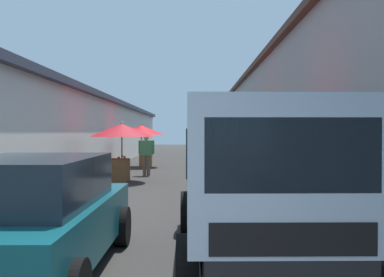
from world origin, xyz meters
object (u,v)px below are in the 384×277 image
hatchback_car (33,215)px  vendor_by_crates (146,152)px  fruit_stall_mid_lane (121,137)px  fruit_stall_far_left (142,134)px  delivery_truck (262,193)px  fruit_stall_far_right (252,132)px  fruit_stall_near_left (231,131)px

hatchback_car → vendor_by_crates: size_ratio=2.39×
fruit_stall_mid_lane → fruit_stall_far_left: (6.33, 0.07, 0.11)m
fruit_stall_far_left → delivery_truck: (-16.21, -3.48, -0.63)m
fruit_stall_mid_lane → delivery_truck: fruit_stall_mid_lane is taller
fruit_stall_far_left → vendor_by_crates: 4.39m
fruit_stall_far_left → delivery_truck: 16.59m
fruit_stall_far_left → fruit_stall_far_right: size_ratio=0.86×
fruit_stall_mid_lane → vendor_by_crates: 2.25m
fruit_stall_near_left → vendor_by_crates: fruit_stall_near_left is taller
fruit_stall_far_left → vendor_by_crates: (-4.27, -0.73, -0.72)m
fruit_stall_mid_lane → fruit_stall_near_left: bearing=-54.2°
hatchback_car → vendor_by_crates: (11.79, 0.00, 0.22)m
fruit_stall_mid_lane → delivery_truck: bearing=-160.9°
fruit_stall_near_left → fruit_stall_far_right: bearing=178.9°
fruit_stall_mid_lane → hatchback_car: fruit_stall_mid_lane is taller
fruit_stall_far_right → vendor_by_crates: fruit_stall_far_right is taller
vendor_by_crates → fruit_stall_mid_lane: bearing=162.4°
fruit_stall_far_right → fruit_stall_mid_lane: bearing=40.7°
fruit_stall_near_left → delivery_truck: size_ratio=0.48×
fruit_stall_far_right → hatchback_car: (-5.09, 3.33, -1.03)m
fruit_stall_far_left → fruit_stall_mid_lane: bearing=-179.3°
fruit_stall_far_right → delivery_truck: 5.33m
fruit_stall_far_right → vendor_by_crates: (6.69, 3.33, -0.81)m
fruit_stall_near_left → fruit_stall_far_right: 7.61m
hatchback_car → fruit_stall_mid_lane: bearing=3.9°
fruit_stall_far_right → vendor_by_crates: bearing=26.5°
fruit_stall_mid_lane → hatchback_car: size_ratio=0.58×
fruit_stall_near_left → fruit_stall_far_right: size_ratio=0.90×
fruit_stall_far_left → fruit_stall_far_right: (-10.96, -4.06, 0.09)m
delivery_truck → vendor_by_crates: 12.25m
fruit_stall_mid_lane → hatchback_car: (-9.72, -0.66, -0.83)m
fruit_stall_mid_lane → fruit_stall_far_right: 6.11m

